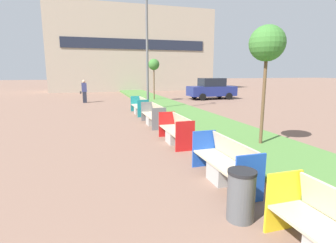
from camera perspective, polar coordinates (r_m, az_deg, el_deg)
name	(u,v)px	position (r m, az deg, el deg)	size (l,w,h in m)	color
planter_grass_strip	(206,123)	(12.04, 8.30, -0.43)	(2.80, 120.00, 0.18)	#4C7A38
building_backdrop	(133,50)	(35.74, -7.60, 15.11)	(20.60, 5.39, 10.33)	tan
bench_blue_frame	(224,166)	(5.99, 12.18, -9.38)	(0.65, 2.06, 0.94)	#9E9B96
bench_red_frame	(176,133)	(8.94, 1.76, -2.41)	(0.65, 2.01, 0.94)	#9E9B96
bench_grey_frame	(154,117)	(12.02, -3.17, 1.02)	(0.65, 2.30, 0.94)	#9E9B96
bench_teal_frame	(140,107)	(15.24, -6.14, 3.05)	(0.65, 2.31, 0.94)	#9E9B96
litter_bin	(241,195)	(4.59, 15.61, -15.19)	(0.47, 0.47, 0.85)	#4C4F51
street_lamp_post	(147,44)	(15.89, -4.58, 16.56)	(0.24, 0.44, 7.27)	#56595B
sapling_tree_near	(267,45)	(8.59, 20.76, 15.36)	(1.06, 1.06, 3.77)	brown
sapling_tree_far	(154,65)	(21.57, -3.10, 12.15)	(0.90, 0.90, 3.44)	brown
pedestrian_walking	(84,91)	(21.66, -17.77, 6.31)	(0.53, 0.24, 1.78)	#232633
parked_car_distant	(212,89)	(23.81, 9.46, 7.03)	(4.21, 2.00, 1.86)	navy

